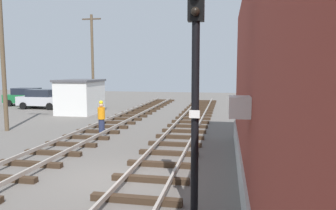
% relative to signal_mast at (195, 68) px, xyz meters
% --- Properties ---
extents(ground_plane, '(80.00, 80.00, 0.00)m').
position_rel_signal_mast_xyz_m(ground_plane, '(-2.92, 2.17, -3.56)').
color(ground_plane, '#605B56').
extents(track_near_building, '(2.50, 52.53, 0.32)m').
position_rel_signal_mast_xyz_m(track_near_building, '(-1.61, 2.17, -3.43)').
color(track_near_building, '#38281C').
rests_on(track_near_building, ground).
extents(track_centre, '(2.50, 52.53, 0.32)m').
position_rel_signal_mast_xyz_m(track_centre, '(-6.35, 2.17, -3.43)').
color(track_centre, '#38281C').
rests_on(track_centre, ground).
extents(signal_mast, '(0.36, 0.40, 5.70)m').
position_rel_signal_mast_xyz_m(signal_mast, '(0.00, 0.00, 0.00)').
color(signal_mast, black).
rests_on(signal_mast, ground).
extents(control_hut, '(3.00, 3.80, 2.76)m').
position_rel_signal_mast_xyz_m(control_hut, '(-10.98, 16.43, -2.17)').
color(control_hut, silver).
rests_on(control_hut, ground).
extents(parked_car_silver, '(4.20, 2.04, 1.76)m').
position_rel_signal_mast_xyz_m(parked_car_silver, '(-15.95, 18.80, -2.66)').
color(parked_car_silver, '#B7B7BC').
rests_on(parked_car_silver, ground).
extents(parked_car_green, '(4.20, 2.04, 1.76)m').
position_rel_signal_mast_xyz_m(parked_car_green, '(-18.77, 20.61, -2.66)').
color(parked_car_green, '#1E6B38').
rests_on(parked_car_green, ground).
extents(utility_pole_near, '(1.80, 0.24, 8.68)m').
position_rel_signal_mast_xyz_m(utility_pole_near, '(-11.86, 8.80, 0.97)').
color(utility_pole_near, brown).
rests_on(utility_pole_near, ground).
extents(utility_pole_far, '(1.80, 0.24, 8.56)m').
position_rel_signal_mast_xyz_m(utility_pole_far, '(-11.56, 20.29, 0.91)').
color(utility_pole_far, brown).
rests_on(utility_pole_far, ground).
extents(track_worker_foreground, '(0.40, 0.40, 1.87)m').
position_rel_signal_mast_xyz_m(track_worker_foreground, '(-6.01, 8.86, -2.63)').
color(track_worker_foreground, '#262D4C').
rests_on(track_worker_foreground, ground).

